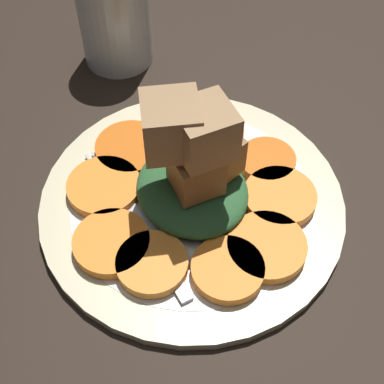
{
  "coord_description": "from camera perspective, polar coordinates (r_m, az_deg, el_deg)",
  "views": [
    {
      "loc": [
        26.17,
        -15.03,
        43.24
      ],
      "look_at": [
        0.0,
        0.0,
        4.1
      ],
      "focal_mm": 50.0,
      "sensor_mm": 36.0,
      "label": 1
    }
  ],
  "objects": [
    {
      "name": "carrot_slice_9",
      "position": [
        0.47,
        -8.58,
        -5.38
      ],
      "size": [
        6.77,
        6.77,
        1.04
      ],
      "primitive_type": "cylinder",
      "color": "orange",
      "rests_on": "plate"
    },
    {
      "name": "center_pile",
      "position": [
        0.47,
        0.14,
        2.62
      ],
      "size": [
        11.15,
        10.04,
        11.99
      ],
      "color": "#2D6033",
      "rests_on": "plate"
    },
    {
      "name": "table_slab",
      "position": [
        0.52,
        -0.0,
        -2.09
      ],
      "size": [
        120.0,
        120.0,
        2.0
      ],
      "primitive_type": "cube",
      "color": "black",
      "rests_on": "ground"
    },
    {
      "name": "carrot_slice_3",
      "position": [
        0.5,
        9.34,
        -0.53
      ],
      "size": [
        6.82,
        6.82,
        1.04
      ],
      "primitive_type": "cylinder",
      "color": "orange",
      "rests_on": "plate"
    },
    {
      "name": "carrot_slice_8",
      "position": [
        0.51,
        -9.37,
        0.54
      ],
      "size": [
        6.99,
        6.99,
        1.04
      ],
      "primitive_type": "cylinder",
      "color": "orange",
      "rests_on": "plate"
    },
    {
      "name": "carrot_slice_0",
      "position": [
        0.46,
        -4.28,
        -7.64
      ],
      "size": [
        6.2,
        6.2,
        1.04
      ],
      "primitive_type": "cylinder",
      "color": "orange",
      "rests_on": "plate"
    },
    {
      "name": "carrot_slice_5",
      "position": [
        0.55,
        2.3,
        6.32
      ],
      "size": [
        6.25,
        6.25,
        1.04
      ],
      "primitive_type": "cylinder",
      "color": "orange",
      "rests_on": "plate"
    },
    {
      "name": "carrot_slice_2",
      "position": [
        0.47,
        7.97,
        -5.78
      ],
      "size": [
        6.98,
        6.98,
        1.04
      ],
      "primitive_type": "cylinder",
      "color": "orange",
      "rests_on": "plate"
    },
    {
      "name": "water_glass",
      "position": [
        0.64,
        -8.26,
        17.94
      ],
      "size": [
        8.16,
        8.16,
        11.06
      ],
      "color": "silver",
      "rests_on": "table_slab"
    },
    {
      "name": "carrot_slice_4",
      "position": [
        0.53,
        7.92,
        3.38
      ],
      "size": [
        5.62,
        5.62,
        1.04
      ],
      "primitive_type": "cylinder",
      "color": "#D66114",
      "rests_on": "plate"
    },
    {
      "name": "fork",
      "position": [
        0.49,
        -6.11,
        -2.46
      ],
      "size": [
        18.85,
        2.34,
        0.4
      ],
      "rotation": [
        0.0,
        0.0,
        -0.01
      ],
      "color": "silver",
      "rests_on": "plate"
    },
    {
      "name": "plate",
      "position": [
        0.51,
        -0.0,
        -1.09
      ],
      "size": [
        28.65,
        28.65,
        1.05
      ],
      "color": "beige",
      "rests_on": "table_slab"
    },
    {
      "name": "carrot_slice_7",
      "position": [
        0.54,
        -6.62,
        4.64
      ],
      "size": [
        6.95,
        6.95,
        1.04
      ],
      "primitive_type": "cylinder",
      "color": "#D56013",
      "rests_on": "plate"
    },
    {
      "name": "carrot_slice_6",
      "position": [
        0.55,
        -2.14,
        6.38
      ],
      "size": [
        5.71,
        5.71,
        1.04
      ],
      "primitive_type": "cylinder",
      "color": "orange",
      "rests_on": "plate"
    },
    {
      "name": "carrot_slice_1",
      "position": [
        0.46,
        3.82,
        -8.25
      ],
      "size": [
        6.26,
        6.26,
        1.04
      ],
      "primitive_type": "cylinder",
      "color": "orange",
      "rests_on": "plate"
    }
  ]
}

